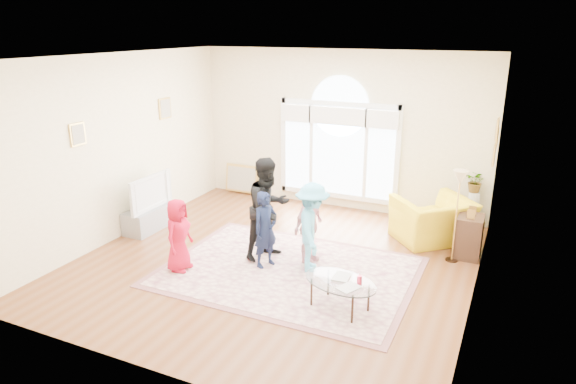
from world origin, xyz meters
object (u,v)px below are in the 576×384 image
at_px(coffee_table, 340,282).
at_px(area_rug, 288,271).
at_px(tv_console, 149,218).
at_px(television, 147,192).
at_px(armchair, 432,220).

bearing_deg(coffee_table, area_rug, 163.33).
height_order(tv_console, television, television).
relative_size(area_rug, television, 3.29).
distance_m(tv_console, television, 0.53).
bearing_deg(television, area_rug, -9.55).
xyz_separation_m(tv_console, television, (0.01, -0.00, 0.53)).
xyz_separation_m(area_rug, armchair, (1.78, 2.15, 0.38)).
height_order(area_rug, coffee_table, coffee_table).
bearing_deg(coffee_table, armchair, 92.61).
bearing_deg(coffee_table, tv_console, -179.87).
relative_size(tv_console, armchair, 0.83).
distance_m(area_rug, armchair, 2.81).
height_order(tv_console, armchair, armchair).
relative_size(television, coffee_table, 0.93).
bearing_deg(area_rug, tv_console, 170.47).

